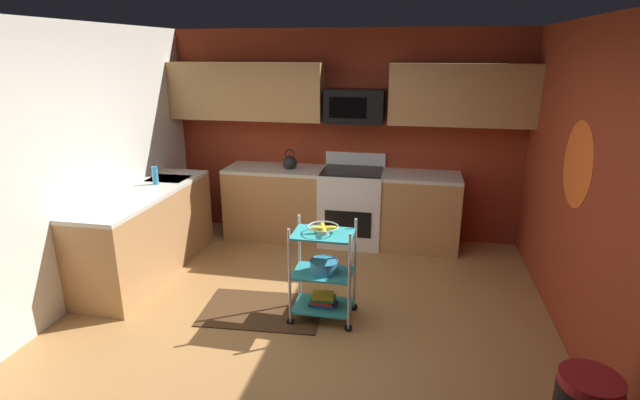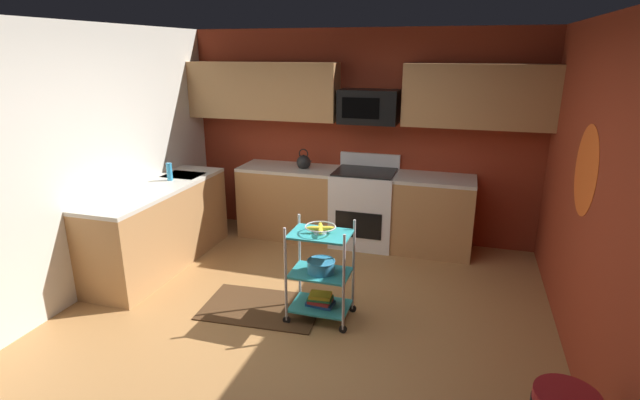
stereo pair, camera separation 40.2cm
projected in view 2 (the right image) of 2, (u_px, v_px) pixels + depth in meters
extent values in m
cube|color=#A87542|center=(296.00, 330.00, 4.23)|extent=(4.40, 4.80, 0.04)
cube|color=maroon|center=(359.00, 136.00, 6.05)|extent=(4.52, 0.06, 2.60)
cube|color=silver|center=(69.00, 167.00, 4.46)|extent=(0.06, 4.80, 2.60)
cube|color=maroon|center=(606.00, 212.00, 3.21)|extent=(0.06, 4.80, 2.60)
cylinder|color=#E5591E|center=(586.00, 171.00, 3.71)|extent=(0.00, 0.72, 0.72)
cube|color=#B27F4C|center=(352.00, 209.00, 6.01)|extent=(2.91, 0.60, 0.88)
cube|color=beige|center=(353.00, 173.00, 5.87)|extent=(2.91, 0.60, 0.04)
cube|color=#B27F4C|center=(160.00, 228.00, 5.36)|extent=(0.60, 1.98, 0.88)
cube|color=beige|center=(156.00, 188.00, 5.22)|extent=(0.60, 1.98, 0.04)
cube|color=#B7BABC|center=(184.00, 181.00, 5.74)|extent=(0.44, 0.36, 0.16)
cube|color=white|center=(364.00, 208.00, 5.96)|extent=(0.76, 0.64, 0.92)
cube|color=black|center=(358.00, 225.00, 5.70)|extent=(0.56, 0.01, 0.32)
cube|color=white|center=(370.00, 160.00, 6.06)|extent=(0.76, 0.06, 0.18)
cube|color=black|center=(365.00, 172.00, 5.82)|extent=(0.72, 0.60, 0.02)
cube|color=#B27F4C|center=(263.00, 91.00, 6.05)|extent=(1.95, 0.33, 0.70)
cube|color=#B27F4C|center=(478.00, 96.00, 5.33)|extent=(1.65, 0.33, 0.70)
cube|color=black|center=(369.00, 107.00, 5.69)|extent=(0.70, 0.38, 0.40)
cube|color=black|center=(360.00, 108.00, 5.53)|extent=(0.44, 0.01, 0.24)
cylinder|color=silver|center=(286.00, 275.00, 4.15)|extent=(0.02, 0.02, 0.88)
cylinder|color=black|center=(287.00, 320.00, 4.28)|extent=(0.07, 0.02, 0.07)
cylinder|color=silver|center=(344.00, 283.00, 4.01)|extent=(0.02, 0.02, 0.88)
cylinder|color=black|center=(343.00, 329.00, 4.14)|extent=(0.07, 0.02, 0.07)
cylinder|color=silver|center=(300.00, 259.00, 4.48)|extent=(0.02, 0.02, 0.88)
cylinder|color=black|center=(300.00, 300.00, 4.62)|extent=(0.07, 0.02, 0.07)
cylinder|color=silver|center=(354.00, 266.00, 4.34)|extent=(0.02, 0.02, 0.88)
cylinder|color=black|center=(353.00, 309.00, 4.47)|extent=(0.07, 0.02, 0.07)
cube|color=teal|center=(320.00, 306.00, 4.35)|extent=(0.52, 0.37, 0.02)
cube|color=teal|center=(320.00, 273.00, 4.25)|extent=(0.52, 0.37, 0.02)
cube|color=teal|center=(320.00, 234.00, 4.14)|extent=(0.52, 0.37, 0.02)
torus|color=silver|center=(320.00, 227.00, 4.12)|extent=(0.27, 0.27, 0.01)
cylinder|color=silver|center=(320.00, 232.00, 4.14)|extent=(0.12, 0.12, 0.02)
ellipsoid|color=yellow|center=(326.00, 228.00, 4.13)|extent=(0.17, 0.09, 0.04)
ellipsoid|color=yellow|center=(320.00, 226.00, 4.17)|extent=(0.09, 0.17, 0.04)
ellipsoid|color=yellow|center=(315.00, 228.00, 4.13)|extent=(0.17, 0.09, 0.04)
ellipsoid|color=yellow|center=(320.00, 230.00, 4.08)|extent=(0.09, 0.17, 0.04)
cylinder|color=#338CBF|center=(321.00, 267.00, 4.23)|extent=(0.24, 0.24, 0.11)
torus|color=#338CBF|center=(321.00, 261.00, 4.22)|extent=(0.25, 0.25, 0.01)
cube|color=#1E4C8C|center=(320.00, 303.00, 4.35)|extent=(0.26, 0.17, 0.03)
cube|color=#B22626|center=(320.00, 301.00, 4.34)|extent=(0.21, 0.18, 0.03)
cube|color=#26723F|center=(320.00, 298.00, 4.33)|extent=(0.23, 0.16, 0.02)
cube|color=gold|center=(320.00, 295.00, 4.32)|extent=(0.21, 0.16, 0.03)
sphere|color=black|center=(304.00, 162.00, 6.02)|extent=(0.18, 0.18, 0.18)
sphere|color=black|center=(304.00, 156.00, 6.00)|extent=(0.03, 0.03, 0.03)
cone|color=black|center=(310.00, 161.00, 5.99)|extent=(0.09, 0.04, 0.06)
torus|color=black|center=(303.00, 154.00, 5.99)|extent=(0.12, 0.01, 0.12)
cylinder|color=#2D8CBF|center=(169.00, 172.00, 5.45)|extent=(0.06, 0.06, 0.20)
cylinder|color=maroon|center=(567.00, 399.00, 2.46)|extent=(0.33, 0.33, 0.06)
cube|color=#472D19|center=(262.00, 307.00, 4.55)|extent=(1.14, 0.77, 0.01)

